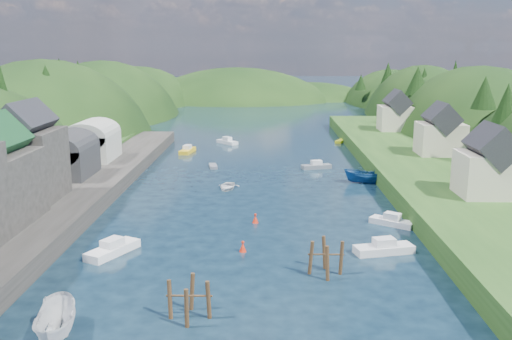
{
  "coord_description": "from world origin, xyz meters",
  "views": [
    {
      "loc": [
        1.38,
        -42.33,
        19.18
      ],
      "look_at": [
        0.0,
        28.0,
        4.0
      ],
      "focal_mm": 40.0,
      "sensor_mm": 36.0,
      "label": 1
    }
  ],
  "objects_px": {
    "channel_buoy_far": "(255,219)",
    "channel_buoy_near": "(243,247)",
    "piling_cluster_near": "(189,303)",
    "piling_cluster_far": "(326,261)"
  },
  "relations": [
    {
      "from": "piling_cluster_near",
      "to": "channel_buoy_near",
      "type": "relative_size",
      "value": 3.18
    },
    {
      "from": "piling_cluster_near",
      "to": "channel_buoy_near",
      "type": "xyz_separation_m",
      "value": [
        3.26,
        13.8,
        -0.7
      ]
    },
    {
      "from": "piling_cluster_far",
      "to": "channel_buoy_near",
      "type": "xyz_separation_m",
      "value": [
        -7.38,
        5.4,
        -0.75
      ]
    },
    {
      "from": "piling_cluster_far",
      "to": "piling_cluster_near",
      "type": "bearing_deg",
      "value": -141.74
    },
    {
      "from": "channel_buoy_far",
      "to": "channel_buoy_near",
      "type": "bearing_deg",
      "value": -96.28
    },
    {
      "from": "piling_cluster_near",
      "to": "piling_cluster_far",
      "type": "xyz_separation_m",
      "value": [
        10.64,
        8.39,
        0.05
      ]
    },
    {
      "from": "piling_cluster_far",
      "to": "channel_buoy_far",
      "type": "distance_m",
      "value": 15.93
    },
    {
      "from": "piling_cluster_near",
      "to": "channel_buoy_far",
      "type": "height_order",
      "value": "piling_cluster_near"
    },
    {
      "from": "piling_cluster_far",
      "to": "channel_buoy_near",
      "type": "bearing_deg",
      "value": 143.79
    },
    {
      "from": "channel_buoy_near",
      "to": "channel_buoy_far",
      "type": "height_order",
      "value": "same"
    }
  ]
}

